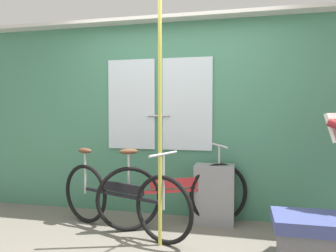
% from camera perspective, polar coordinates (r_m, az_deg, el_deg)
% --- Properties ---
extents(train_door_wall, '(5.06, 0.28, 2.37)m').
position_cam_1_polar(train_door_wall, '(3.99, 1.24, 2.14)').
color(train_door_wall, '#427F60').
rests_on(train_door_wall, ground_plane).
extents(bicycle_near_door, '(1.65, 0.74, 0.87)m').
position_cam_1_polar(bicycle_near_door, '(3.54, -8.31, -12.31)').
color(bicycle_near_door, black).
rests_on(bicycle_near_door, ground_plane).
extents(bicycle_leaning_behind, '(1.54, 0.82, 0.90)m').
position_cam_1_polar(bicycle_leaning_behind, '(3.63, 1.13, -11.73)').
color(bicycle_leaning_behind, black).
rests_on(bicycle_leaning_behind, ground_plane).
extents(trash_bin_by_wall, '(0.44, 0.28, 0.67)m').
position_cam_1_polar(trash_bin_by_wall, '(3.82, 8.08, -11.61)').
color(trash_bin_by_wall, gray).
rests_on(trash_bin_by_wall, ground_plane).
extents(handrail_pole, '(0.04, 0.04, 2.33)m').
position_cam_1_polar(handrail_pole, '(3.05, -1.42, 0.70)').
color(handrail_pole, '#C6C14C').
rests_on(handrail_pole, ground_plane).
extents(bench_seat_corner, '(0.70, 0.44, 0.45)m').
position_cam_1_polar(bench_seat_corner, '(2.95, 24.79, -18.03)').
color(bench_seat_corner, '#3D477F').
rests_on(bench_seat_corner, ground_plane).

